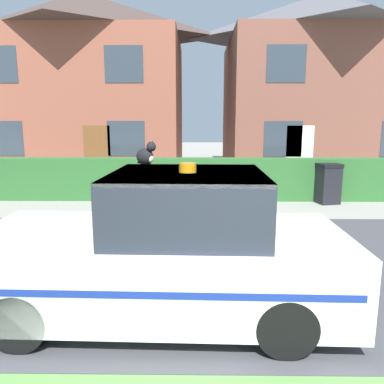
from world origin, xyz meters
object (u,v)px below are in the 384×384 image
police_car (166,252)px  house_right (317,84)px  house_left (84,84)px  wheelie_bin (328,183)px  cat (146,155)px

police_car → house_right: (5.65, 13.04, 3.10)m
police_car → house_left: (-4.57, 12.75, 3.12)m
house_right → wheelie_bin: size_ratio=7.36×
house_left → wheelie_bin: (8.54, -6.61, -3.31)m
police_car → house_left: 13.90m
cat → house_left: size_ratio=0.03×
police_car → cat: bearing=52.2°
police_car → wheelie_bin: 7.31m
police_car → house_left: size_ratio=0.48×
cat → wheelie_bin: bearing=86.8°
cat → house_right: (5.82, 13.26, 1.97)m
house_right → house_left: bearing=-178.4°
house_left → wheelie_bin: size_ratio=7.86×
police_car → house_left: house_left is taller
police_car → house_right: bearing=-112.0°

